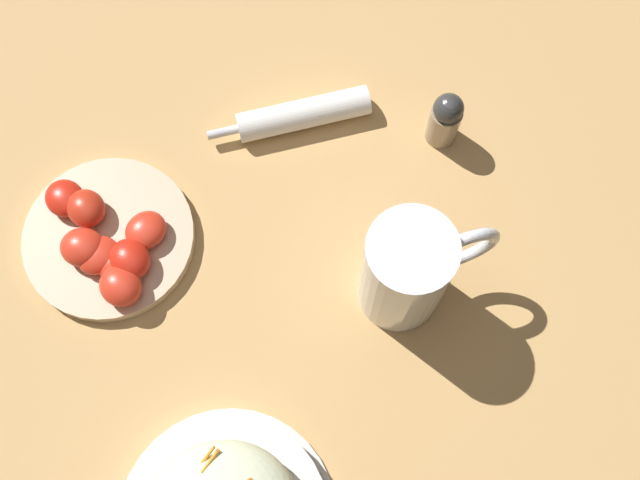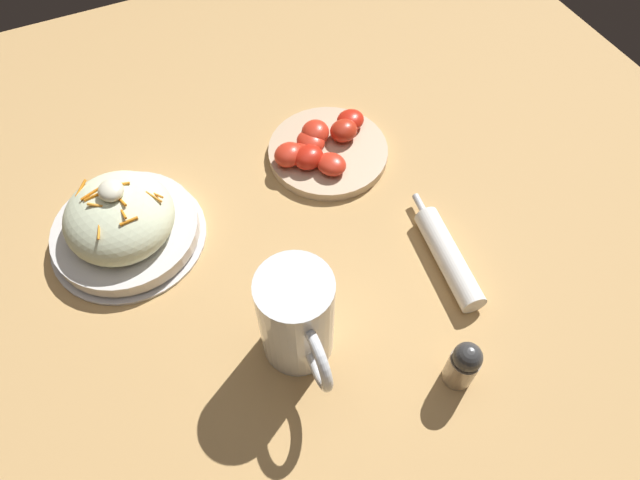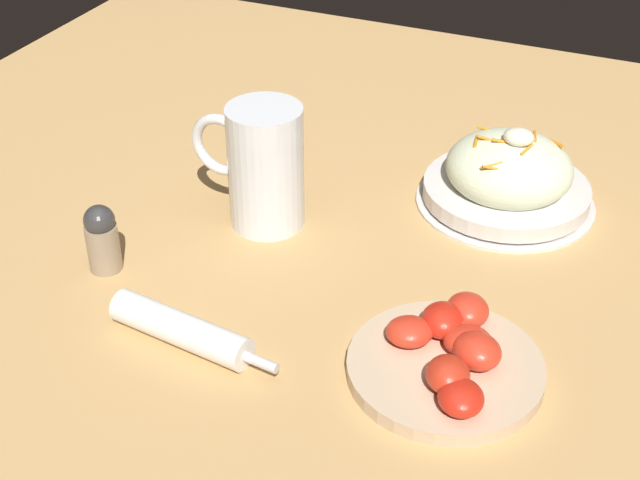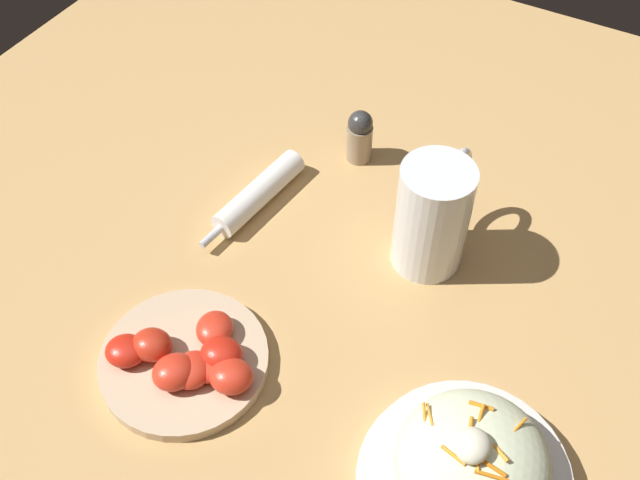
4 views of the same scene
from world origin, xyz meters
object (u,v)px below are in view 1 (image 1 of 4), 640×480
Objects in this scene: beer_mug at (406,273)px; napkin_roll at (302,114)px; tomato_plate at (107,240)px; salt_shaker at (445,119)px.

beer_mug is 0.24m from napkin_roll.
tomato_plate is 2.37× the size of salt_shaker.
tomato_plate is 0.40m from salt_shaker.
salt_shaker is at bearing -127.35° from beer_mug.
beer_mug is at bearing 95.86° from napkin_roll.
beer_mug reaches higher than salt_shaker.
tomato_plate is (0.25, 0.07, -0.00)m from napkin_roll.
tomato_plate reaches higher than napkin_roll.
beer_mug is at bearing 149.04° from tomato_plate.
napkin_roll is 0.26m from tomato_plate.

